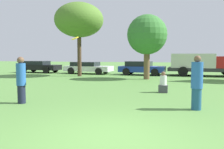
{
  "coord_description": "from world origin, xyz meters",
  "views": [
    {
      "loc": [
        1.32,
        -4.78,
        1.74
      ],
      "look_at": [
        -1.08,
        4.06,
        1.02
      ],
      "focal_mm": 37.97,
      "sensor_mm": 36.0,
      "label": 1
    }
  ],
  "objects_px": {
    "person_catcher": "(197,83)",
    "tree_0": "(79,20)",
    "bystander_sitting": "(163,84)",
    "tree_1": "(147,35)",
    "parked_car_blue": "(141,68)",
    "delivery_truck_red": "(202,63)",
    "person_thrower": "(21,80)",
    "parked_car_white": "(88,67)",
    "parked_car_black": "(39,66)",
    "frisbee": "(75,38)"
  },
  "relations": [
    {
      "from": "tree_1",
      "to": "parked_car_white",
      "type": "relative_size",
      "value": 1.02
    },
    {
      "from": "person_thrower",
      "to": "parked_car_black",
      "type": "height_order",
      "value": "person_thrower"
    },
    {
      "from": "person_thrower",
      "to": "delivery_truck_red",
      "type": "distance_m",
      "value": 16.44
    },
    {
      "from": "parked_car_white",
      "to": "parked_car_blue",
      "type": "relative_size",
      "value": 1.11
    },
    {
      "from": "tree_1",
      "to": "parked_car_black",
      "type": "xyz_separation_m",
      "value": [
        -11.74,
        4.19,
        -2.61
      ]
    },
    {
      "from": "person_catcher",
      "to": "bystander_sitting",
      "type": "height_order",
      "value": "person_catcher"
    },
    {
      "from": "parked_car_blue",
      "to": "bystander_sitting",
      "type": "bearing_deg",
      "value": -73.04
    },
    {
      "from": "parked_car_blue",
      "to": "delivery_truck_red",
      "type": "xyz_separation_m",
      "value": [
        5.25,
        0.43,
        0.44
      ]
    },
    {
      "from": "person_catcher",
      "to": "bystander_sitting",
      "type": "distance_m",
      "value": 3.64
    },
    {
      "from": "frisbee",
      "to": "parked_car_white",
      "type": "distance_m",
      "value": 14.64
    },
    {
      "from": "tree_1",
      "to": "parked_car_white",
      "type": "xyz_separation_m",
      "value": [
        -6.23,
        4.02,
        -2.65
      ]
    },
    {
      "from": "tree_1",
      "to": "parked_car_black",
      "type": "bearing_deg",
      "value": 160.37
    },
    {
      "from": "tree_1",
      "to": "parked_car_blue",
      "type": "relative_size",
      "value": 1.14
    },
    {
      "from": "person_thrower",
      "to": "tree_1",
      "type": "xyz_separation_m",
      "value": [
        3.34,
        10.22,
        2.39
      ]
    },
    {
      "from": "person_thrower",
      "to": "person_catcher",
      "type": "bearing_deg",
      "value": -0.0
    },
    {
      "from": "person_thrower",
      "to": "tree_1",
      "type": "distance_m",
      "value": 11.01
    },
    {
      "from": "tree_1",
      "to": "parked_car_black",
      "type": "distance_m",
      "value": 12.73
    },
    {
      "from": "bystander_sitting",
      "to": "parked_car_black",
      "type": "relative_size",
      "value": 0.22
    },
    {
      "from": "parked_car_white",
      "to": "tree_1",
      "type": "bearing_deg",
      "value": -29.7
    },
    {
      "from": "frisbee",
      "to": "parked_car_white",
      "type": "xyz_separation_m",
      "value": [
        -4.81,
        13.72,
        -1.75
      ]
    },
    {
      "from": "person_thrower",
      "to": "parked_car_black",
      "type": "bearing_deg",
      "value": 114.73
    },
    {
      "from": "bystander_sitting",
      "to": "tree_0",
      "type": "bearing_deg",
      "value": 134.95
    },
    {
      "from": "parked_car_black",
      "to": "parked_car_white",
      "type": "xyz_separation_m",
      "value": [
        5.51,
        -0.17,
        -0.04
      ]
    },
    {
      "from": "tree_0",
      "to": "parked_car_white",
      "type": "bearing_deg",
      "value": 96.87
    },
    {
      "from": "bystander_sitting",
      "to": "tree_0",
      "type": "relative_size",
      "value": 0.16
    },
    {
      "from": "tree_1",
      "to": "parked_car_black",
      "type": "relative_size",
      "value": 1.07
    },
    {
      "from": "person_catcher",
      "to": "tree_0",
      "type": "bearing_deg",
      "value": -56.88
    },
    {
      "from": "tree_0",
      "to": "tree_1",
      "type": "relative_size",
      "value": 1.3
    },
    {
      "from": "frisbee",
      "to": "tree_0",
      "type": "xyz_separation_m",
      "value": [
        -4.48,
        10.91,
        2.37
      ]
    },
    {
      "from": "delivery_truck_red",
      "to": "parked_car_white",
      "type": "bearing_deg",
      "value": -175.09
    },
    {
      "from": "person_thrower",
      "to": "frisbee",
      "type": "bearing_deg",
      "value": 9.54
    },
    {
      "from": "bystander_sitting",
      "to": "parked_car_white",
      "type": "xyz_separation_m",
      "value": [
        -7.77,
        10.25,
        0.21
      ]
    },
    {
      "from": "tree_1",
      "to": "delivery_truck_red",
      "type": "height_order",
      "value": "tree_1"
    },
    {
      "from": "parked_car_black",
      "to": "person_catcher",
      "type": "bearing_deg",
      "value": -40.46
    },
    {
      "from": "parked_car_black",
      "to": "parked_car_blue",
      "type": "xyz_separation_m",
      "value": [
        10.78,
        -0.27,
        0.01
      ]
    },
    {
      "from": "parked_car_blue",
      "to": "tree_1",
      "type": "bearing_deg",
      "value": -73.13
    },
    {
      "from": "person_thrower",
      "to": "parked_car_blue",
      "type": "distance_m",
      "value": 14.33
    },
    {
      "from": "parked_car_white",
      "to": "bystander_sitting",
      "type": "bearing_deg",
      "value": -49.72
    },
    {
      "from": "tree_1",
      "to": "tree_0",
      "type": "bearing_deg",
      "value": 168.41
    },
    {
      "from": "parked_car_white",
      "to": "parked_car_black",
      "type": "bearing_deg",
      "value": -178.61
    },
    {
      "from": "bystander_sitting",
      "to": "delivery_truck_red",
      "type": "height_order",
      "value": "delivery_truck_red"
    },
    {
      "from": "parked_car_blue",
      "to": "delivery_truck_red",
      "type": "relative_size",
      "value": 0.71
    },
    {
      "from": "person_catcher",
      "to": "tree_0",
      "type": "relative_size",
      "value": 0.28
    },
    {
      "from": "person_thrower",
      "to": "frisbee",
      "type": "xyz_separation_m",
      "value": [
        1.92,
        0.52,
        1.5
      ]
    },
    {
      "from": "person_catcher",
      "to": "parked_car_white",
      "type": "relative_size",
      "value": 0.37
    },
    {
      "from": "tree_1",
      "to": "delivery_truck_red",
      "type": "bearing_deg",
      "value": 45.35
    },
    {
      "from": "person_thrower",
      "to": "parked_car_white",
      "type": "height_order",
      "value": "person_thrower"
    },
    {
      "from": "person_catcher",
      "to": "tree_1",
      "type": "xyz_separation_m",
      "value": [
        -2.77,
        9.63,
        2.39
      ]
    },
    {
      "from": "person_catcher",
      "to": "delivery_truck_red",
      "type": "bearing_deg",
      "value": -101.73
    },
    {
      "from": "tree_0",
      "to": "tree_1",
      "type": "bearing_deg",
      "value": -11.59
    }
  ]
}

